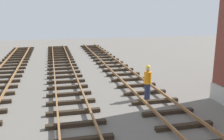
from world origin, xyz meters
TOP-DOWN VIEW (x-y plane):
  - track_worker_distant at (0.49, 11.83)m, footprint 0.40×0.40m

SIDE VIEW (x-z plane):
  - track_worker_distant at x=0.49m, z-range -0.01..1.86m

